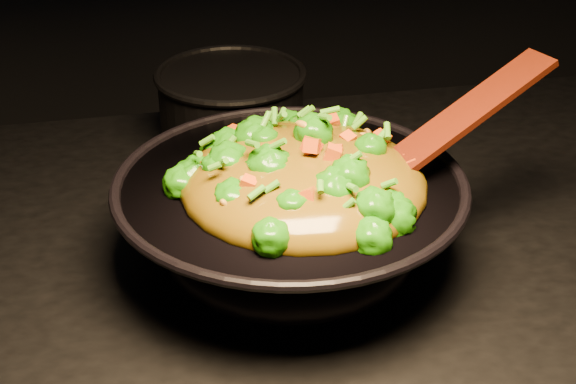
{
  "coord_description": "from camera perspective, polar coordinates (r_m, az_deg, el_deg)",
  "views": [
    {
      "loc": [
        -0.16,
        -0.74,
        1.44
      ],
      "look_at": [
        0.01,
        0.04,
        0.98
      ],
      "focal_mm": 55.0,
      "sensor_mm": 36.0,
      "label": 1
    }
  ],
  "objects": [
    {
      "name": "back_pot",
      "position": [
        1.18,
        -3.67,
        5.38
      ],
      "size": [
        0.25,
        0.25,
        0.11
      ],
      "primitive_type": "cylinder",
      "rotation": [
        0.0,
        0.0,
        -0.37
      ],
      "color": "black",
      "rests_on": "stovetop"
    },
    {
      "name": "stir_fry",
      "position": [
        0.88,
        1.04,
        2.72
      ],
      "size": [
        0.32,
        0.32,
        0.09
      ],
      "primitive_type": null,
      "rotation": [
        0.0,
        0.0,
        -0.34
      ],
      "color": "#217608",
      "rests_on": "wok"
    },
    {
      "name": "wok",
      "position": [
        0.93,
        0.13,
        -2.17
      ],
      "size": [
        0.37,
        0.37,
        0.1
      ],
      "primitive_type": null,
      "rotation": [
        0.0,
        0.0,
        0.04
      ],
      "color": "black",
      "rests_on": "stovetop"
    },
    {
      "name": "spatula",
      "position": [
        0.93,
        10.2,
        4.06
      ],
      "size": [
        0.26,
        0.13,
        0.11
      ],
      "primitive_type": "cube",
      "rotation": [
        0.0,
        -0.38,
        0.35
      ],
      "color": "#341505",
      "rests_on": "wok"
    }
  ]
}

